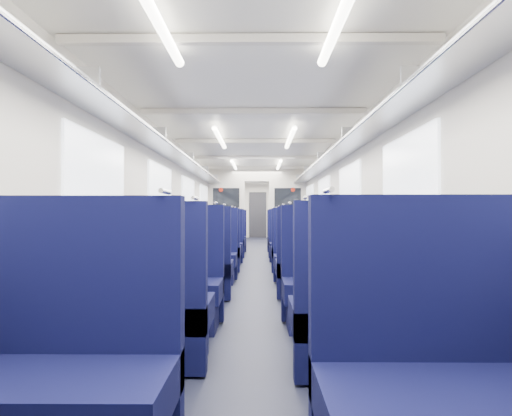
{
  "coord_description": "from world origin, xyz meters",
  "views": [
    {
      "loc": [
        0.07,
        -8.8,
        1.1
      ],
      "look_at": [
        -0.03,
        3.05,
        1.24
      ],
      "focal_mm": 28.3,
      "sensor_mm": 36.0,
      "label": 1
    }
  ],
  "objects_px": {
    "seat_5": "(372,320)",
    "seat_14": "(217,247)",
    "seat_13": "(301,252)",
    "seat_18": "(226,240)",
    "seat_10": "(203,259)",
    "seat_17": "(291,243)",
    "seat_7": "(338,288)",
    "seat_12": "(211,252)",
    "seat_19": "(287,240)",
    "bulkhead": "(257,208)",
    "seat_3": "(451,395)",
    "seat_6": "(166,288)",
    "end_door": "(258,215)",
    "seat_9": "(318,269)",
    "seat_16": "(222,243)",
    "seat_15": "(295,247)",
    "seat_4": "(133,315)",
    "seat_2": "(48,385)",
    "seat_8": "(189,270)",
    "seat_11": "(309,260)"
  },
  "relations": [
    {
      "from": "seat_14",
      "to": "seat_3",
      "type": "bearing_deg",
      "value": -76.43
    },
    {
      "from": "seat_12",
      "to": "seat_5",
      "type": "bearing_deg",
      "value": -70.62
    },
    {
      "from": "seat_5",
      "to": "seat_6",
      "type": "xyz_separation_m",
      "value": [
        -1.66,
        1.13,
        0.0
      ]
    },
    {
      "from": "seat_7",
      "to": "seat_13",
      "type": "bearing_deg",
      "value": 90.0
    },
    {
      "from": "seat_3",
      "to": "seat_5",
      "type": "relative_size",
      "value": 1.0
    },
    {
      "from": "bulkhead",
      "to": "seat_18",
      "type": "distance_m",
      "value": 1.36
    },
    {
      "from": "seat_12",
      "to": "seat_17",
      "type": "relative_size",
      "value": 1.0
    },
    {
      "from": "bulkhead",
      "to": "end_door",
      "type": "bearing_deg",
      "value": 90.0
    },
    {
      "from": "seat_19",
      "to": "seat_5",
      "type": "bearing_deg",
      "value": -90.0
    },
    {
      "from": "seat_4",
      "to": "seat_18",
      "type": "height_order",
      "value": "same"
    },
    {
      "from": "seat_3",
      "to": "seat_9",
      "type": "height_order",
      "value": "same"
    },
    {
      "from": "seat_17",
      "to": "seat_8",
      "type": "bearing_deg",
      "value": -109.62
    },
    {
      "from": "seat_6",
      "to": "seat_4",
      "type": "bearing_deg",
      "value": -90.0
    },
    {
      "from": "seat_12",
      "to": "seat_18",
      "type": "height_order",
      "value": "same"
    },
    {
      "from": "seat_2",
      "to": "seat_8",
      "type": "distance_m",
      "value": 3.44
    },
    {
      "from": "seat_7",
      "to": "seat_14",
      "type": "relative_size",
      "value": 1.0
    },
    {
      "from": "seat_13",
      "to": "seat_18",
      "type": "height_order",
      "value": "same"
    },
    {
      "from": "seat_11",
      "to": "seat_14",
      "type": "bearing_deg",
      "value": 125.45
    },
    {
      "from": "seat_15",
      "to": "seat_19",
      "type": "xyz_separation_m",
      "value": [
        0.0,
        2.26,
        0.0
      ]
    },
    {
      "from": "seat_7",
      "to": "seat_16",
      "type": "xyz_separation_m",
      "value": [
        -1.66,
        5.81,
        0.0
      ]
    },
    {
      "from": "seat_13",
      "to": "seat_19",
      "type": "height_order",
      "value": "same"
    },
    {
      "from": "seat_3",
      "to": "seat_14",
      "type": "relative_size",
      "value": 1.0
    },
    {
      "from": "seat_3",
      "to": "seat_5",
      "type": "xyz_separation_m",
      "value": [
        0.0,
        1.12,
        0.0
      ]
    },
    {
      "from": "bulkhead",
      "to": "seat_14",
      "type": "xyz_separation_m",
      "value": [
        -0.83,
        -3.01,
        -0.86
      ]
    },
    {
      "from": "seat_5",
      "to": "seat_14",
      "type": "xyz_separation_m",
      "value": [
        -1.66,
        5.75,
        0.0
      ]
    },
    {
      "from": "seat_11",
      "to": "seat_19",
      "type": "xyz_separation_m",
      "value": [
        0.0,
        4.73,
        0.0
      ]
    },
    {
      "from": "seat_10",
      "to": "seat_17",
      "type": "bearing_deg",
      "value": 64.22
    },
    {
      "from": "seat_13",
      "to": "seat_18",
      "type": "distance_m",
      "value": 3.84
    },
    {
      "from": "bulkhead",
      "to": "seat_16",
      "type": "height_order",
      "value": "bulkhead"
    },
    {
      "from": "end_door",
      "to": "seat_9",
      "type": "bearing_deg",
      "value": -86.21
    },
    {
      "from": "seat_9",
      "to": "seat_7",
      "type": "bearing_deg",
      "value": -90.0
    },
    {
      "from": "end_door",
      "to": "seat_12",
      "type": "bearing_deg",
      "value": -94.61
    },
    {
      "from": "seat_6",
      "to": "seat_10",
      "type": "xyz_separation_m",
      "value": [
        0.0,
        2.5,
        0.0
      ]
    },
    {
      "from": "seat_17",
      "to": "end_door",
      "type": "bearing_deg",
      "value": 95.97
    },
    {
      "from": "bulkhead",
      "to": "seat_19",
      "type": "bearing_deg",
      "value": -36.63
    },
    {
      "from": "seat_13",
      "to": "seat_15",
      "type": "height_order",
      "value": "same"
    },
    {
      "from": "seat_7",
      "to": "seat_12",
      "type": "distance_m",
      "value": 3.93
    },
    {
      "from": "seat_10",
      "to": "seat_5",
      "type": "bearing_deg",
      "value": -65.42
    },
    {
      "from": "seat_5",
      "to": "seat_14",
      "type": "distance_m",
      "value": 5.99
    },
    {
      "from": "seat_7",
      "to": "seat_17",
      "type": "bearing_deg",
      "value": 90.0
    },
    {
      "from": "seat_4",
      "to": "seat_10",
      "type": "relative_size",
      "value": 1.0
    },
    {
      "from": "seat_14",
      "to": "seat_18",
      "type": "distance_m",
      "value": 2.37
    },
    {
      "from": "seat_12",
      "to": "seat_13",
      "type": "relative_size",
      "value": 1.0
    },
    {
      "from": "seat_2",
      "to": "seat_6",
      "type": "height_order",
      "value": "same"
    },
    {
      "from": "seat_9",
      "to": "seat_12",
      "type": "relative_size",
      "value": 1.0
    },
    {
      "from": "seat_11",
      "to": "seat_15",
      "type": "height_order",
      "value": "same"
    },
    {
      "from": "seat_10",
      "to": "seat_17",
      "type": "distance_m",
      "value": 3.82
    },
    {
      "from": "seat_8",
      "to": "seat_11",
      "type": "relative_size",
      "value": 1.0
    },
    {
      "from": "end_door",
      "to": "seat_5",
      "type": "height_order",
      "value": "end_door"
    },
    {
      "from": "seat_11",
      "to": "seat_5",
      "type": "bearing_deg",
      "value": -90.0
    }
  ]
}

